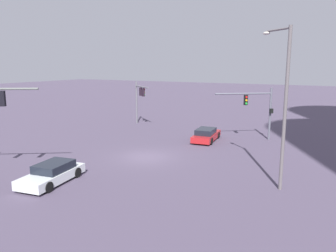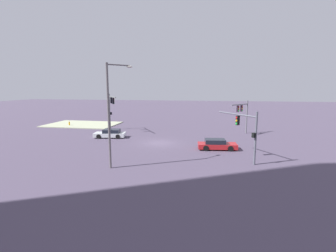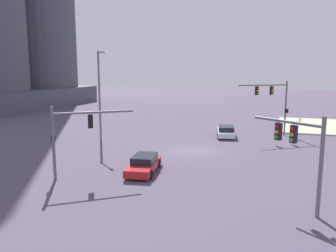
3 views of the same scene
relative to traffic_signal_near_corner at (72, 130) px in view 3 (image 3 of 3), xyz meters
name	(u,v)px [view 3 (image 3 of 3)]	position (x,y,z in m)	size (l,w,h in m)	color
ground_plane	(193,151)	(10.05, -6.17, -3.35)	(204.97, 204.97, 0.00)	#4E4358
sidewalk_corner	(316,126)	(27.93, -18.75, -3.27)	(13.22, 8.76, 0.15)	#ADB492
traffic_signal_near_corner	(72,130)	(0.00, 0.00, 0.00)	(3.35, 4.80, 5.00)	#5A5B69
traffic_signal_opposite_side	(301,146)	(-1.42, -14.38, 0.15)	(2.81, 3.46, 5.16)	slate
traffic_signal_cross_street	(274,98)	(19.52, -13.24, 0.93)	(3.38, 5.35, 6.14)	#5D625F
streetlamp_curved_arm	(100,90)	(11.96, 4.11, 1.95)	(1.87, 1.99, 9.24)	#645D60
sedan_car_approaching	(226,131)	(17.63, -8.28, -2.77)	(4.64, 2.50, 1.21)	silver
sedan_car_waiting_far	(144,164)	(2.63, -4.16, -2.77)	(4.64, 2.26, 1.21)	#B31D21
fire_hydrant_on_curb	(300,120)	(29.63, -16.91, -2.86)	(0.33, 0.22, 0.71)	gold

